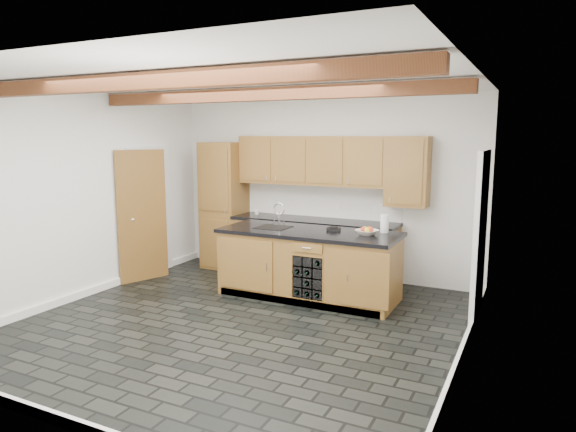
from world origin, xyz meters
name	(u,v)px	position (x,y,z in m)	size (l,w,h in m)	color
ground	(241,323)	(0.00, 0.00, 0.00)	(5.00, 5.00, 0.00)	black
room_shell	(256,191)	(-0.09, 0.53, 1.53)	(5.01, 5.00, 5.00)	white
back_cabinetry	(294,214)	(-0.38, 2.24, 0.98)	(3.65, 0.62, 2.20)	olive
island	(309,264)	(0.31, 1.28, 0.46)	(2.48, 0.96, 0.93)	olive
faucet	(274,225)	(-0.25, 1.33, 0.96)	(0.45, 0.40, 0.34)	black
kitchen_scale	(334,229)	(0.60, 1.44, 0.96)	(0.20, 0.13, 0.06)	black
fruit_bowl	(367,232)	(1.10, 1.35, 0.96)	(0.28, 0.28, 0.07)	beige
fruit_cluster	(367,229)	(1.10, 1.35, 1.00)	(0.16, 0.17, 0.07)	#BD3819
paper_towel	(384,224)	(1.26, 1.61, 1.05)	(0.11, 0.11, 0.24)	white
mug	(257,212)	(-1.04, 2.22, 0.97)	(0.09, 0.09, 0.08)	white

